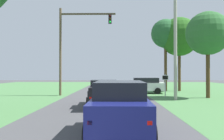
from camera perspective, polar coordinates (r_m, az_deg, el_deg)
ground_plane at (r=16.12m, az=-2.03°, el=-8.93°), size 120.00×120.00×0.00m
red_suv_near at (r=9.25m, az=1.76°, el=-8.58°), size 2.34×4.68×1.99m
pickup_truck_lead at (r=16.74m, az=-1.90°, el=-5.34°), size 2.45×5.34×1.83m
traffic_light at (r=25.51m, az=-9.16°, el=6.96°), size 5.79×0.40×8.96m
keep_moving_sign at (r=23.70m, az=12.34°, el=-2.80°), size 0.60×0.09×2.21m
oak_tree_right at (r=32.43m, az=15.46°, el=7.47°), size 4.92×4.92×9.38m
crossing_suv_far at (r=27.72m, az=7.55°, el=-3.53°), size 4.68×2.26×1.76m
utility_pole_right at (r=21.49m, az=14.60°, el=5.23°), size 0.28×0.28×9.03m
extra_tree_1 at (r=24.45m, az=21.48°, el=7.92°), size 4.03×4.03×7.99m
extra_tree_2 at (r=32.12m, az=12.40°, el=8.22°), size 3.67×3.67×9.17m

